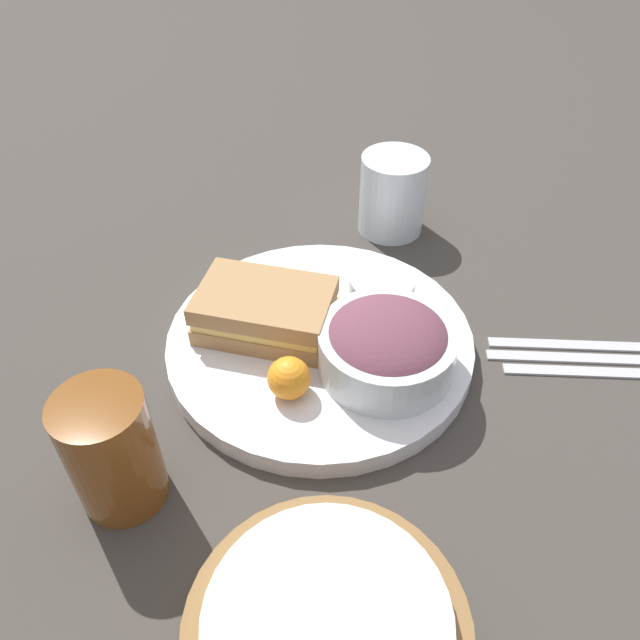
# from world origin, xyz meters

# --- Properties ---
(ground_plane) EXTENTS (4.00, 4.00, 0.00)m
(ground_plane) POSITION_xyz_m (0.00, 0.00, 0.00)
(ground_plane) COLOR #3D3833
(plate) EXTENTS (0.30, 0.30, 0.02)m
(plate) POSITION_xyz_m (0.00, 0.00, 0.01)
(plate) COLOR silver
(plate) RESTS_ON ground_plane
(sandwich) EXTENTS (0.13, 0.09, 0.04)m
(sandwich) POSITION_xyz_m (0.05, 0.00, 0.04)
(sandwich) COLOR #A37A4C
(sandwich) RESTS_ON plate
(salad_bowl) EXTENTS (0.12, 0.12, 0.06)m
(salad_bowl) POSITION_xyz_m (-0.07, 0.03, 0.05)
(salad_bowl) COLOR silver
(salad_bowl) RESTS_ON plate
(dressing_cup) EXTENTS (0.07, 0.07, 0.03)m
(dressing_cup) POSITION_xyz_m (-0.05, -0.06, 0.03)
(dressing_cup) COLOR #B7B7BC
(dressing_cup) RESTS_ON plate
(orange_wedge) EXTENTS (0.04, 0.04, 0.04)m
(orange_wedge) POSITION_xyz_m (0.01, 0.08, 0.04)
(orange_wedge) COLOR orange
(orange_wedge) RESTS_ON plate
(drink_glass) EXTENTS (0.07, 0.07, 0.11)m
(drink_glass) POSITION_xyz_m (0.12, 0.19, 0.05)
(drink_glass) COLOR brown
(drink_glass) RESTS_ON ground_plane
(bread_basket) EXTENTS (0.18, 0.18, 0.07)m
(bread_basket) POSITION_xyz_m (-0.06, 0.28, 0.03)
(bread_basket) COLOR olive
(bread_basket) RESTS_ON ground_plane
(fork) EXTENTS (0.18, 0.04, 0.01)m
(fork) POSITION_xyz_m (-0.25, -0.06, 0.00)
(fork) COLOR #B2B2B7
(fork) RESTS_ON ground_plane
(knife) EXTENTS (0.19, 0.04, 0.01)m
(knife) POSITION_xyz_m (-0.26, -0.04, 0.00)
(knife) COLOR #B2B2B7
(knife) RESTS_ON ground_plane
(spoon) EXTENTS (0.16, 0.04, 0.01)m
(spoon) POSITION_xyz_m (-0.26, -0.02, 0.00)
(spoon) COLOR #B2B2B7
(spoon) RESTS_ON ground_plane
(water_glass) EXTENTS (0.08, 0.08, 0.10)m
(water_glass) POSITION_xyz_m (-0.04, -0.23, 0.05)
(water_glass) COLOR silver
(water_glass) RESTS_ON ground_plane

